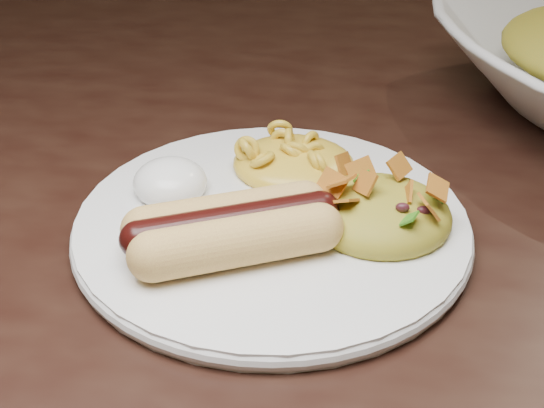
# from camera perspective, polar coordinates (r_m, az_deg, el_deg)

# --- Properties ---
(table) EXTENTS (1.60, 0.90, 0.75)m
(table) POSITION_cam_1_polar(r_m,az_deg,el_deg) (0.73, -4.60, 0.24)
(table) COLOR black
(table) RESTS_ON floor
(plate) EXTENTS (0.31, 0.31, 0.01)m
(plate) POSITION_cam_1_polar(r_m,az_deg,el_deg) (0.51, 0.00, -1.59)
(plate) COLOR white
(plate) RESTS_ON table
(hotdog) EXTENTS (0.12, 0.10, 0.03)m
(hotdog) POSITION_cam_1_polar(r_m,az_deg,el_deg) (0.47, -3.00, -1.80)
(hotdog) COLOR #FDE56A
(hotdog) RESTS_ON plate
(mac_and_cheese) EXTENTS (0.11, 0.10, 0.03)m
(mac_and_cheese) POSITION_cam_1_polar(r_m,az_deg,el_deg) (0.55, 1.67, 4.22)
(mac_and_cheese) COLOR #FFE34A
(mac_and_cheese) RESTS_ON plate
(sour_cream) EXTENTS (0.06, 0.06, 0.03)m
(sour_cream) POSITION_cam_1_polar(r_m,az_deg,el_deg) (0.53, -7.74, 2.35)
(sour_cream) COLOR white
(sour_cream) RESTS_ON plate
(taco_salad) EXTENTS (0.10, 0.09, 0.04)m
(taco_salad) POSITION_cam_1_polar(r_m,az_deg,el_deg) (0.50, 8.15, 0.13)
(taco_salad) COLOR #BC7F11
(taco_salad) RESTS_ON plate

